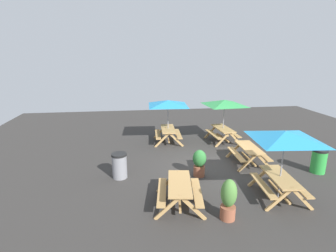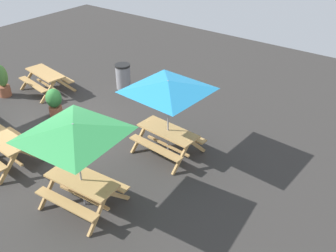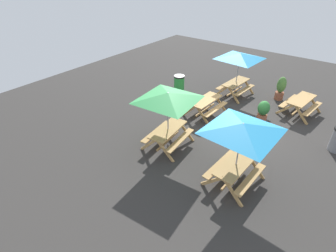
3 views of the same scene
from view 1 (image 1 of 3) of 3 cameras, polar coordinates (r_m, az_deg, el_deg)
ground_plane at (r=11.60m, az=8.57°, el=-8.25°), size 24.00×24.00×0.00m
picnic_table_0 at (r=14.21m, az=12.16°, el=4.34°), size 2.82×2.82×2.34m
picnic_table_1 at (r=9.01m, az=24.07°, el=-2.88°), size 2.82×2.82×2.34m
picnic_table_2 at (r=13.80m, az=0.00°, el=4.37°), size 2.82×2.82×2.34m
picnic_table_3 at (r=11.88m, az=17.23°, el=-5.29°), size 1.86×1.61×0.81m
picnic_table_4 at (r=8.39m, az=2.53°, el=-13.43°), size 1.98×1.75×0.81m
trash_bin_gray at (r=10.29m, az=-10.51°, el=-8.46°), size 0.59×0.59×0.98m
trash_bin_green at (r=12.16m, az=29.98°, el=-6.58°), size 0.59×0.59×0.98m
potted_plant_0 at (r=7.90m, az=13.04°, el=-15.24°), size 0.46×0.46×1.24m
potted_plant_1 at (r=10.31m, az=6.85°, el=-7.82°), size 0.52×0.52×1.06m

